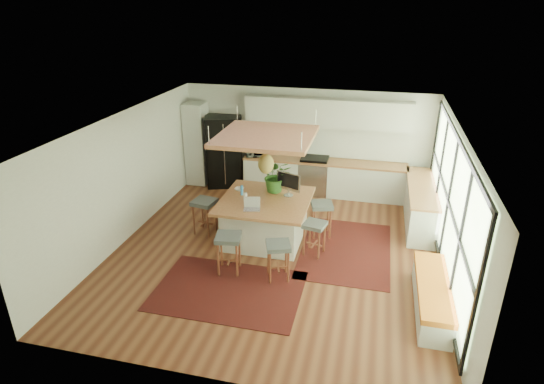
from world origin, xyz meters
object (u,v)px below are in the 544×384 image
(stool_right_back, at_px, (321,220))
(laptop, at_px, (252,204))
(fridge, at_px, (225,153))
(monitor, at_px, (289,184))
(stool_near_right, at_px, (278,261))
(stool_near_left, at_px, (229,255))
(stool_right_front, at_px, (314,238))
(island_plant, at_px, (276,179))
(stool_left_side, at_px, (205,218))
(microwave, at_px, (257,148))
(island, at_px, (265,219))

(stool_right_back, relative_size, laptop, 2.20)
(fridge, distance_m, monitor, 3.34)
(laptop, bearing_deg, stool_near_right, -62.37)
(laptop, bearing_deg, monitor, 43.09)
(stool_near_left, xyz_separation_m, stool_right_back, (1.50, 1.84, 0.00))
(fridge, bearing_deg, stool_right_front, -65.01)
(stool_near_left, xyz_separation_m, island_plant, (0.47, 1.86, 0.86))
(stool_right_front, height_order, island_plant, island_plant)
(fridge, height_order, stool_near_right, fridge)
(stool_right_back, distance_m, island_plant, 1.34)
(stool_left_side, distance_m, island_plant, 1.79)
(stool_right_back, height_order, microwave, microwave)
(laptop, relative_size, island_plant, 0.47)
(island, relative_size, stool_right_back, 2.42)
(island, relative_size, stool_near_left, 2.38)
(island_plant, bearing_deg, stool_right_back, -1.06)
(stool_right_back, relative_size, island_plant, 1.04)
(stool_right_front, xyz_separation_m, microwave, (-2.03, 3.10, 0.78))
(stool_near_left, distance_m, stool_left_side, 1.68)
(stool_near_right, distance_m, stool_right_back, 1.92)
(island, bearing_deg, microwave, 108.51)
(laptop, distance_m, monitor, 1.03)
(island, height_order, stool_right_back, island)
(stool_right_front, height_order, stool_left_side, stool_left_side)
(stool_near_left, distance_m, island_plant, 2.10)
(microwave, bearing_deg, stool_right_front, -78.21)
(stool_near_left, xyz_separation_m, microwave, (-0.56, 4.11, 0.78))
(stool_right_back, height_order, island_plant, island_plant)
(laptop, height_order, island_plant, island_plant)
(stool_right_front, bearing_deg, stool_near_left, -145.58)
(fridge, distance_m, island, 3.33)
(monitor, bearing_deg, stool_right_back, 34.13)
(stool_near_right, height_order, microwave, microwave)
(monitor, bearing_deg, stool_near_left, -92.40)
(island, xyz_separation_m, microwave, (-0.91, 2.73, 0.67))
(stool_near_right, relative_size, monitor, 1.28)
(laptop, xyz_separation_m, monitor, (0.57, 0.85, 0.14))
(stool_near_left, bearing_deg, monitor, 65.07)
(stool_near_left, height_order, microwave, microwave)
(island, xyz_separation_m, island_plant, (0.12, 0.47, 0.75))
(stool_near_left, xyz_separation_m, laptop, (0.22, 0.85, 0.70))
(monitor, bearing_deg, laptop, -101.25)
(stool_left_side, bearing_deg, stool_near_right, -34.60)
(stool_near_right, bearing_deg, fridge, 120.59)
(stool_near_right, xyz_separation_m, stool_left_side, (-1.96, 1.35, 0.00))
(fridge, bearing_deg, island, -74.54)
(stool_left_side, relative_size, microwave, 1.29)
(fridge, height_order, laptop, fridge)
(laptop, height_order, microwave, microwave)
(stool_right_front, distance_m, stool_left_side, 2.50)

